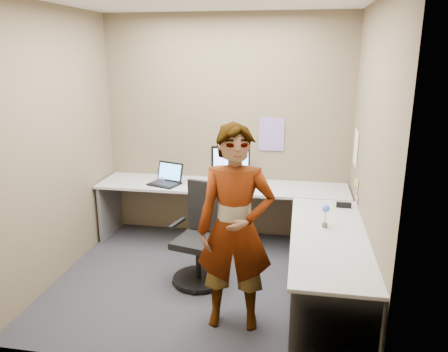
% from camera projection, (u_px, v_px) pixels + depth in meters
% --- Properties ---
extents(ground, '(3.00, 3.00, 0.00)m').
position_uv_depth(ground, '(205.00, 281.00, 4.45)').
color(ground, '#222227').
rests_on(ground, ground).
extents(wall_back, '(3.00, 0.00, 3.00)m').
position_uv_depth(wall_back, '(226.00, 129.00, 5.32)').
color(wall_back, brown).
rests_on(wall_back, ground).
extents(wall_right, '(0.00, 2.70, 2.70)m').
position_uv_depth(wall_right, '(370.00, 158.00, 3.83)').
color(wall_right, brown).
rests_on(wall_right, ground).
extents(wall_left, '(0.00, 2.70, 2.70)m').
position_uv_depth(wall_left, '(56.00, 146.00, 4.33)').
color(wall_left, brown).
rests_on(wall_left, ground).
extents(desk, '(2.98, 2.58, 0.73)m').
position_uv_depth(desk, '(253.00, 216.00, 4.59)').
color(desk, '#ADADAD').
rests_on(desk, ground).
extents(paper_ream, '(0.33, 0.29, 0.06)m').
position_uv_depth(paper_ream, '(230.00, 184.00, 5.11)').
color(paper_ream, red).
rests_on(paper_ream, desk).
extents(monitor, '(0.44, 0.20, 0.43)m').
position_uv_depth(monitor, '(231.00, 161.00, 5.05)').
color(monitor, black).
rests_on(monitor, paper_ream).
extents(laptop, '(0.42, 0.39, 0.25)m').
position_uv_depth(laptop, '(167.00, 179.00, 5.21)').
color(laptop, black).
rests_on(laptop, desk).
extents(trackball_mouse, '(0.12, 0.08, 0.07)m').
position_uv_depth(trackball_mouse, '(163.00, 179.00, 5.32)').
color(trackball_mouse, '#B7B7BC').
rests_on(trackball_mouse, desk).
extents(origami, '(0.10, 0.10, 0.06)m').
position_uv_depth(origami, '(225.00, 188.00, 4.94)').
color(origami, white).
rests_on(origami, desk).
extents(stapler, '(0.15, 0.05, 0.05)m').
position_uv_depth(stapler, '(344.00, 205.00, 4.41)').
color(stapler, black).
rests_on(stapler, desk).
extents(flower, '(0.07, 0.07, 0.22)m').
position_uv_depth(flower, '(326.00, 212.00, 3.88)').
color(flower, brown).
rests_on(flower, desk).
extents(calendar_purple, '(0.30, 0.01, 0.40)m').
position_uv_depth(calendar_purple, '(271.00, 134.00, 5.23)').
color(calendar_purple, '#846BB7').
rests_on(calendar_purple, wall_back).
extents(calendar_white, '(0.01, 0.28, 0.38)m').
position_uv_depth(calendar_white, '(356.00, 148.00, 4.72)').
color(calendar_white, white).
rests_on(calendar_white, wall_right).
extents(sticky_note_a, '(0.01, 0.07, 0.07)m').
position_uv_depth(sticky_note_a, '(357.00, 184.00, 4.47)').
color(sticky_note_a, '#F2E059').
rests_on(sticky_note_a, wall_right).
extents(sticky_note_b, '(0.01, 0.07, 0.07)m').
position_uv_depth(sticky_note_b, '(356.00, 194.00, 4.55)').
color(sticky_note_b, pink).
rests_on(sticky_note_b, wall_right).
extents(sticky_note_c, '(0.01, 0.07, 0.07)m').
position_uv_depth(sticky_note_c, '(357.00, 200.00, 4.44)').
color(sticky_note_c, pink).
rests_on(sticky_note_c, wall_right).
extents(sticky_note_d, '(0.01, 0.07, 0.07)m').
position_uv_depth(sticky_note_d, '(355.00, 182.00, 4.62)').
color(sticky_note_d, '#F2E059').
rests_on(sticky_note_d, wall_right).
extents(office_chair, '(0.56, 0.54, 0.99)m').
position_uv_depth(office_chair, '(201.00, 243.00, 4.37)').
color(office_chair, black).
rests_on(office_chair, ground).
extents(person, '(0.66, 0.46, 1.73)m').
position_uv_depth(person, '(235.00, 229.00, 3.54)').
color(person, '#999399').
rests_on(person, ground).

